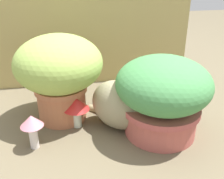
# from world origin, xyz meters

# --- Properties ---
(ground_plane) EXTENTS (6.00, 6.00, 0.00)m
(ground_plane) POSITION_xyz_m (0.00, 0.00, 0.00)
(ground_plane) COLOR brown
(cardboard_backdrop) EXTENTS (1.22, 0.03, 0.71)m
(cardboard_backdrop) POSITION_xyz_m (-0.04, 0.58, 0.36)
(cardboard_backdrop) COLOR tan
(cardboard_backdrop) RESTS_ON ground
(grass_planter) EXTENTS (0.39, 0.39, 0.40)m
(grass_planter) POSITION_xyz_m (-0.22, 0.17, 0.24)
(grass_planter) COLOR #B46B47
(grass_planter) RESTS_ON ground
(leafy_planter) EXTENTS (0.39, 0.39, 0.34)m
(leafy_planter) POSITION_xyz_m (0.20, -0.03, 0.19)
(leafy_planter) COLOR #B7594F
(leafy_planter) RESTS_ON ground
(cat) EXTENTS (0.30, 0.35, 0.32)m
(cat) POSITION_xyz_m (0.04, 0.04, 0.12)
(cat) COLOR gray
(cat) RESTS_ON ground
(mushroom_ornament_red) EXTENTS (0.12, 0.12, 0.14)m
(mushroom_ornament_red) POSITION_xyz_m (-0.15, 0.09, 0.10)
(mushroom_ornament_red) COLOR silver
(mushroom_ornament_red) RESTS_ON ground
(mushroom_ornament_pink) EXTENTS (0.09, 0.09, 0.15)m
(mushroom_ornament_pink) POSITION_xyz_m (-0.33, -0.04, 0.11)
(mushroom_ornament_pink) COLOR silver
(mushroom_ornament_pink) RESTS_ON ground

